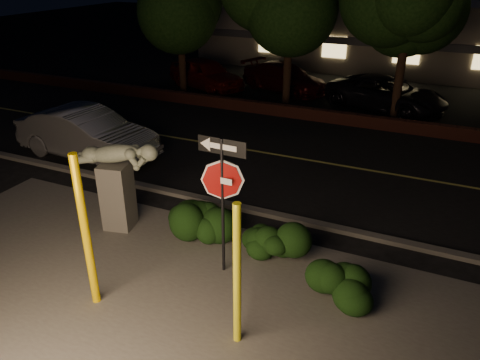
% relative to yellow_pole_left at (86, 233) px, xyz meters
% --- Properties ---
extents(ground, '(90.00, 90.00, 0.00)m').
position_rel_yellow_pole_left_xyz_m(ground, '(1.27, 11.77, -1.61)').
color(ground, black).
rests_on(ground, ground).
extents(patio, '(14.00, 6.00, 0.02)m').
position_rel_yellow_pole_left_xyz_m(patio, '(1.27, 0.77, -1.60)').
color(patio, '#4C4944').
rests_on(patio, ground).
extents(road, '(80.00, 8.00, 0.01)m').
position_rel_yellow_pole_left_xyz_m(road, '(1.27, 8.77, -1.61)').
color(road, black).
rests_on(road, ground).
extents(lane_marking, '(80.00, 0.12, 0.00)m').
position_rel_yellow_pole_left_xyz_m(lane_marking, '(1.27, 8.77, -1.60)').
color(lane_marking, '#B7AC49').
rests_on(lane_marking, road).
extents(curb, '(80.00, 0.25, 0.12)m').
position_rel_yellow_pole_left_xyz_m(curb, '(1.27, 4.67, -1.55)').
color(curb, '#4C4944').
rests_on(curb, ground).
extents(brick_wall, '(40.00, 0.35, 0.50)m').
position_rel_yellow_pole_left_xyz_m(brick_wall, '(1.27, 13.07, -1.36)').
color(brick_wall, '#4C2018').
rests_on(brick_wall, ground).
extents(parking_lot, '(40.00, 12.00, 0.01)m').
position_rel_yellow_pole_left_xyz_m(parking_lot, '(1.27, 18.77, -1.61)').
color(parking_lot, black).
rests_on(parking_lot, ground).
extents(building, '(22.00, 10.20, 4.00)m').
position_rel_yellow_pole_left_xyz_m(building, '(1.27, 26.75, 0.39)').
color(building, '#696054').
rests_on(building, ground).
extents(yellow_pole_left, '(0.16, 0.16, 3.23)m').
position_rel_yellow_pole_left_xyz_m(yellow_pole_left, '(0.00, 0.00, 0.00)').
color(yellow_pole_left, '#FFCD03').
rests_on(yellow_pole_left, ground).
extents(yellow_pole_right, '(0.14, 0.14, 2.83)m').
position_rel_yellow_pole_left_xyz_m(yellow_pole_right, '(3.03, 0.21, -0.20)').
color(yellow_pole_right, '#FFF51F').
rests_on(yellow_pole_right, ground).
extents(signpost, '(1.06, 0.09, 3.12)m').
position_rel_yellow_pole_left_xyz_m(signpost, '(1.88, 1.99, 0.60)').
color(signpost, black).
rests_on(signpost, ground).
extents(sculpture, '(2.19, 1.01, 2.34)m').
position_rel_yellow_pole_left_xyz_m(sculpture, '(-1.33, 2.59, -0.17)').
color(sculpture, '#4C4944').
rests_on(sculpture, ground).
extents(hedge_center, '(2.18, 1.09, 1.11)m').
position_rel_yellow_pole_left_xyz_m(hedge_center, '(0.78, 2.97, -1.06)').
color(hedge_center, black).
rests_on(hedge_center, ground).
extents(hedge_right, '(1.81, 1.40, 1.05)m').
position_rel_yellow_pole_left_xyz_m(hedge_right, '(2.71, 2.95, -1.09)').
color(hedge_right, black).
rests_on(hedge_right, ground).
extents(hedge_far_right, '(1.56, 1.28, 0.93)m').
position_rel_yellow_pole_left_xyz_m(hedge_far_right, '(4.51, 2.09, -1.15)').
color(hedge_far_right, black).
rests_on(hedge_far_right, ground).
extents(silver_sedan, '(5.17, 2.01, 1.68)m').
position_rel_yellow_pole_left_xyz_m(silver_sedan, '(-5.26, 5.95, -0.77)').
color(silver_sedan, '#B7B6BC').
rests_on(silver_sedan, ground).
extents(parked_car_red, '(4.96, 3.55, 1.57)m').
position_rel_yellow_pole_left_xyz_m(parked_car_red, '(-6.02, 15.89, -0.83)').
color(parked_car_red, maroon).
rests_on(parked_car_red, ground).
extents(parked_car_darkred, '(5.20, 3.56, 1.40)m').
position_rel_yellow_pole_left_xyz_m(parked_car_darkred, '(-2.07, 17.08, -0.92)').
color(parked_car_darkred, '#3A090C').
rests_on(parked_car_darkred, ground).
extents(parked_car_dark, '(5.83, 3.96, 1.48)m').
position_rel_yellow_pole_left_xyz_m(parked_car_dark, '(3.18, 15.84, -0.87)').
color(parked_car_dark, black).
rests_on(parked_car_dark, ground).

